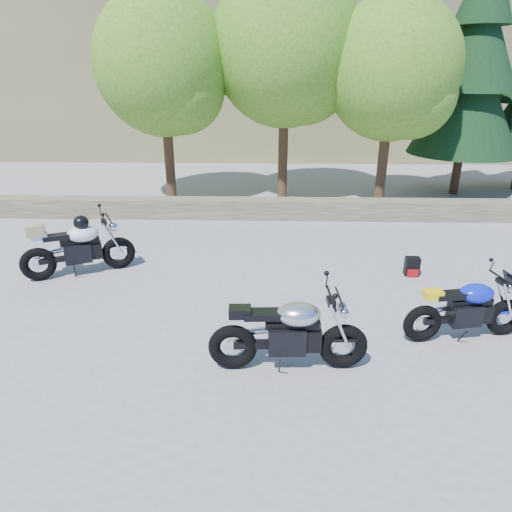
# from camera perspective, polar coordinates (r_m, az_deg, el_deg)

# --- Properties ---
(ground) EXTENTS (90.00, 90.00, 0.00)m
(ground) POSITION_cam_1_polar(r_m,az_deg,el_deg) (7.04, -1.89, -8.75)
(ground) COLOR gray
(ground) RESTS_ON ground
(stone_wall) EXTENTS (22.00, 0.55, 0.50)m
(stone_wall) POSITION_cam_1_polar(r_m,az_deg,el_deg) (12.01, -0.32, 5.95)
(stone_wall) COLOR #4B4132
(stone_wall) RESTS_ON ground
(hillside) EXTENTS (80.00, 30.00, 15.00)m
(hillside) POSITION_cam_1_polar(r_m,az_deg,el_deg) (34.33, 6.87, 28.62)
(hillside) COLOR brown
(hillside) RESTS_ON ground
(tree_decid_left) EXTENTS (3.67, 3.67, 5.62)m
(tree_decid_left) POSITION_cam_1_polar(r_m,az_deg,el_deg) (13.45, -11.14, 21.93)
(tree_decid_left) COLOR #382314
(tree_decid_left) RESTS_ON ground
(tree_decid_mid) EXTENTS (4.08, 4.08, 6.24)m
(tree_decid_mid) POSITION_cam_1_polar(r_m,az_deg,el_deg) (13.57, 4.17, 23.97)
(tree_decid_mid) COLOR #382314
(tree_decid_mid) RESTS_ON ground
(tree_decid_right) EXTENTS (3.54, 3.54, 5.41)m
(tree_decid_right) POSITION_cam_1_polar(r_m,az_deg,el_deg) (13.37, 17.14, 20.83)
(tree_decid_right) COLOR #382314
(tree_decid_right) RESTS_ON ground
(conifer_near) EXTENTS (3.17, 3.17, 7.06)m
(conifer_near) POSITION_cam_1_polar(r_m,az_deg,el_deg) (15.35, 25.59, 20.48)
(conifer_near) COLOR #382314
(conifer_near) RESTS_ON ground
(silver_bike) EXTENTS (2.06, 0.65, 1.04)m
(silver_bike) POSITION_cam_1_polar(r_m,az_deg,el_deg) (5.90, 4.22, -9.71)
(silver_bike) COLOR black
(silver_bike) RESTS_ON ground
(white_bike) EXTENTS (1.95, 1.03, 1.15)m
(white_bike) POSITION_cam_1_polar(r_m,az_deg,el_deg) (9.16, -21.45, 1.13)
(white_bike) COLOR black
(white_bike) RESTS_ON ground
(blue_bike) EXTENTS (1.84, 0.60, 0.93)m
(blue_bike) POSITION_cam_1_polar(r_m,az_deg,el_deg) (7.20, 24.87, -6.14)
(blue_bike) COLOR black
(blue_bike) RESTS_ON ground
(backpack) EXTENTS (0.27, 0.23, 0.36)m
(backpack) POSITION_cam_1_polar(r_m,az_deg,el_deg) (9.11, 18.91, -1.27)
(backpack) COLOR black
(backpack) RESTS_ON ground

